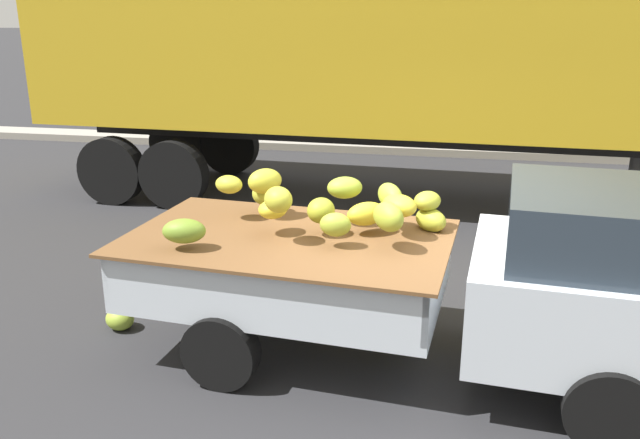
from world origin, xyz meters
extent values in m
plane|color=#28282B|center=(0.00, 0.00, 0.00)|extent=(220.00, 220.00, 0.00)
cube|color=gray|center=(0.00, 9.00, 0.08)|extent=(80.00, 0.80, 0.16)
cube|color=silver|center=(1.42, -0.32, 0.79)|extent=(2.11, 1.85, 0.78)
cube|color=#28333D|center=(1.23, -0.30, 1.44)|extent=(1.21, 1.57, 0.52)
cube|color=silver|center=(-1.15, -0.10, 0.58)|extent=(2.84, 1.91, 0.08)
cube|color=silver|center=(-1.08, 0.72, 0.84)|extent=(2.70, 0.28, 0.44)
cube|color=silver|center=(-1.22, -0.91, 0.84)|extent=(2.70, 0.28, 0.44)
cube|color=silver|center=(0.17, -0.21, 0.84)|extent=(0.19, 1.68, 0.44)
cube|color=silver|center=(-2.48, 0.02, 0.84)|extent=(0.19, 1.68, 0.44)
cube|color=#B21914|center=(-1.08, 0.75, 0.80)|extent=(2.59, 0.23, 0.07)
cube|color=brown|center=(-1.15, -0.10, 1.07)|extent=(2.97, 2.04, 0.03)
ellipsoid|color=#A6AC2E|center=(0.07, 0.33, 1.18)|extent=(0.39, 0.40, 0.21)
ellipsoid|color=#A7AD2E|center=(0.03, 0.37, 1.34)|extent=(0.32, 0.35, 0.18)
ellipsoid|color=#91A22D|center=(-0.26, -0.28, 1.37)|extent=(0.37, 0.41, 0.24)
ellipsoid|color=gold|center=(-0.49, 0.10, 1.27)|extent=(0.43, 0.42, 0.21)
ellipsoid|color=gold|center=(-0.20, 0.05, 1.38)|extent=(0.43, 0.42, 0.19)
ellipsoid|color=olive|center=(-1.92, -0.60, 1.24)|extent=(0.40, 0.31, 0.20)
ellipsoid|color=#93A630|center=(-0.70, -0.30, 1.28)|extent=(0.27, 0.20, 0.20)
ellipsoid|color=#98A028|center=(-0.88, -0.02, 1.31)|extent=(0.27, 0.30, 0.23)
ellipsoid|color=gold|center=(-1.82, 0.26, 1.43)|extent=(0.32, 0.28, 0.17)
ellipsoid|color=gold|center=(-1.50, 0.37, 1.45)|extent=(0.41, 0.42, 0.24)
ellipsoid|color=gold|center=(-1.30, -0.07, 1.31)|extent=(0.32, 0.35, 0.16)
ellipsoid|color=#A7B132|center=(-1.53, 0.51, 1.29)|extent=(0.26, 0.31, 0.23)
ellipsoid|color=gold|center=(-1.19, -0.29, 1.47)|extent=(0.35, 0.36, 0.22)
ellipsoid|color=#8EA22F|center=(-0.72, 0.31, 1.44)|extent=(0.40, 0.36, 0.20)
ellipsoid|color=#92A631|center=(-0.30, 0.25, 1.41)|extent=(0.33, 0.42, 0.22)
cylinder|color=black|center=(1.54, 0.49, 0.32)|extent=(0.65, 0.25, 0.64)
cylinder|color=black|center=(1.40, -1.13, 0.32)|extent=(0.65, 0.25, 0.64)
cylinder|color=black|center=(-1.40, 0.74, 0.32)|extent=(0.65, 0.25, 0.64)
cylinder|color=black|center=(-1.54, -0.88, 0.32)|extent=(0.65, 0.25, 0.64)
cube|color=gold|center=(-0.38, 4.98, 2.60)|extent=(12.10, 3.01, 2.70)
cube|color=black|center=(-0.38, 4.98, 1.10)|extent=(11.05, 0.87, 0.30)
cylinder|color=black|center=(-3.93, 6.33, 0.54)|extent=(1.09, 0.35, 1.08)
cylinder|color=black|center=(-4.03, 3.93, 0.54)|extent=(1.09, 0.35, 1.08)
cylinder|color=black|center=(-5.01, 6.37, 0.54)|extent=(1.09, 0.35, 1.08)
cylinder|color=black|center=(-5.11, 3.98, 0.54)|extent=(1.09, 0.35, 1.08)
cylinder|color=#38383A|center=(2.92, 4.83, 0.62)|extent=(0.18, 0.18, 1.25)
ellipsoid|color=olive|center=(-2.87, -0.10, 0.11)|extent=(0.35, 0.33, 0.22)
camera|label=1|loc=(0.20, -5.40, 2.98)|focal=36.75mm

